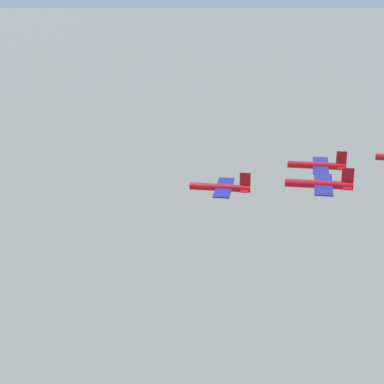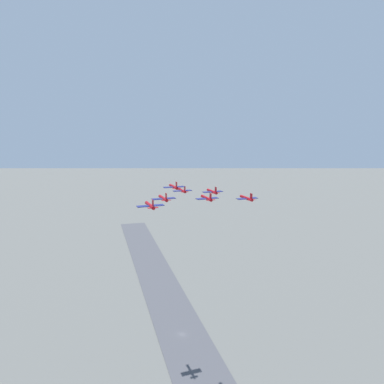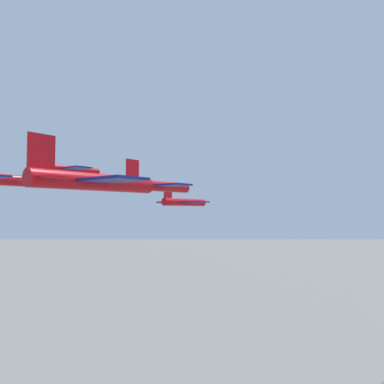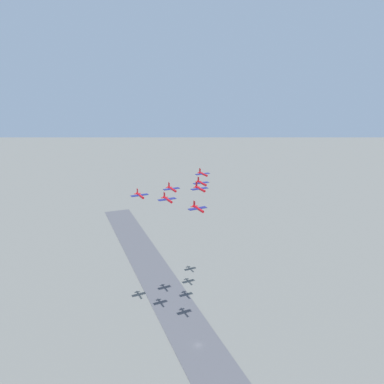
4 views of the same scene
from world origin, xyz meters
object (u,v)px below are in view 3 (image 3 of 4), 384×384
jet_0 (183,202)px  jet_1 (68,169)px  jet_2 (156,186)px  jet_5 (92,181)px

jet_0 → jet_1: 19.31m
jet_2 → jet_5: 18.71m
jet_1 → jet_5: (-14.57, 29.25, -4.22)m
jet_1 → jet_5: jet_1 is taller
jet_2 → jet_5: (1.15, 18.65, -0.90)m
jet_1 → jet_5: size_ratio=1.00×
jet_1 → jet_0: bearing=59.5°
jet_2 → jet_1: bearing=180.0°
jet_0 → jet_5: (2.29, 37.31, 0.65)m
jet_5 → jet_1: bearing=150.5°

